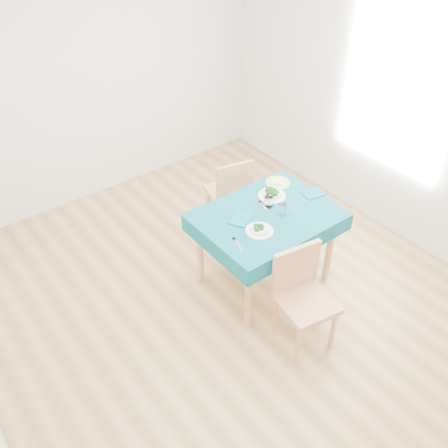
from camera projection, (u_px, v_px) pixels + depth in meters
room_shell at (224, 170)px, 3.63m from camera, size 4.02×4.52×2.73m
table at (265, 248)px, 4.43m from camera, size 1.15×0.87×0.76m
chair_near at (308, 295)px, 3.79m from camera, size 0.48×0.51×1.03m
chair_far at (227, 188)px, 5.01m from camera, size 0.47×0.50×0.96m
bowl_near at (260, 228)px, 3.99m from camera, size 0.23×0.23×0.07m
bowl_far at (272, 193)px, 4.38m from camera, size 0.25×0.25×0.07m
fork_near at (238, 245)px, 3.88m from camera, size 0.07×0.18×0.00m
knife_near at (263, 227)px, 4.05m from camera, size 0.11×0.22×0.00m
fork_far at (264, 207)px, 4.27m from camera, size 0.07×0.20×0.00m
knife_far at (300, 197)px, 4.39m from camera, size 0.04×0.21×0.00m
napkin_near at (240, 218)px, 4.14m from camera, size 0.25×0.23×0.01m
napkin_far at (314, 193)px, 4.43m from camera, size 0.21×0.16×0.01m
tumbler_center at (268, 202)px, 4.25m from camera, size 0.08×0.08×0.10m
tumbler_side at (282, 209)px, 4.17m from camera, size 0.08×0.08×0.10m
side_plate at (278, 183)px, 4.56m from camera, size 0.22×0.22×0.01m
bread_slice at (278, 182)px, 4.55m from camera, size 0.15×0.15×0.02m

